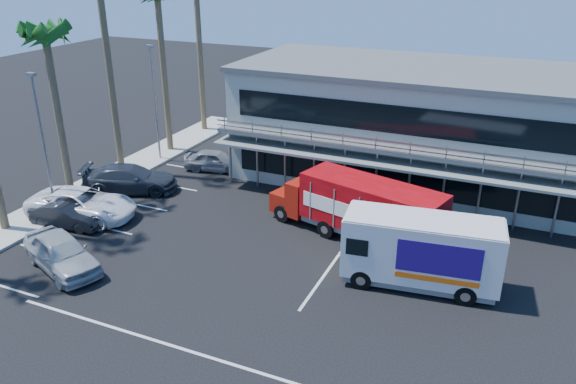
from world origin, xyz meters
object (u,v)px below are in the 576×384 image
at_px(red_truck, 360,207).
at_px(parked_car_a, 61,253).
at_px(white_van, 421,251).
at_px(parked_car_b, 68,215).

height_order(red_truck, parked_car_a, red_truck).
bearing_deg(red_truck, white_van, -25.26).
height_order(red_truck, parked_car_b, red_truck).
distance_m(white_van, parked_car_b, 18.73).
height_order(white_van, parked_car_b, white_van).
height_order(red_truck, white_van, white_van).
xyz_separation_m(red_truck, parked_car_b, (-14.86, -5.01, -1.11)).
bearing_deg(white_van, parked_car_a, -168.48).
bearing_deg(parked_car_b, white_van, -90.43).
relative_size(white_van, parked_car_b, 1.72).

